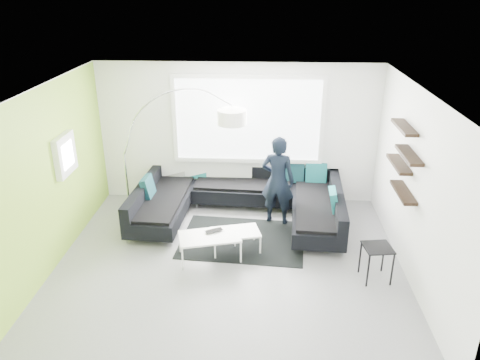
# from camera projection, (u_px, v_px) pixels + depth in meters

# --- Properties ---
(ground) EXTENTS (5.50, 5.50, 0.00)m
(ground) POSITION_uv_depth(u_px,v_px,m) (229.00, 264.00, 7.50)
(ground) COLOR gray
(ground) RESTS_ON ground
(room_shell) EXTENTS (5.54, 5.04, 2.82)m
(room_shell) POSITION_uv_depth(u_px,v_px,m) (231.00, 154.00, 6.97)
(room_shell) COLOR white
(room_shell) RESTS_ON ground
(sectional_sofa) EXTENTS (3.92, 2.56, 0.82)m
(sectional_sofa) POSITION_uv_depth(u_px,v_px,m) (239.00, 203.00, 8.75)
(sectional_sofa) COLOR black
(sectional_sofa) RESTS_ON ground
(rug) EXTENTS (2.24, 1.70, 0.01)m
(rug) POSITION_uv_depth(u_px,v_px,m) (243.00, 239.00, 8.21)
(rug) COLOR black
(rug) RESTS_ON ground
(coffee_table) EXTENTS (1.40, 1.02, 0.41)m
(coffee_table) POSITION_uv_depth(u_px,v_px,m) (223.00, 243.00, 7.72)
(coffee_table) COLOR silver
(coffee_table) RESTS_ON ground
(arc_lamp) EXTENTS (2.27, 0.58, 2.46)m
(arc_lamp) POSITION_uv_depth(u_px,v_px,m) (124.00, 154.00, 8.65)
(arc_lamp) COLOR silver
(arc_lamp) RESTS_ON ground
(side_table) EXTENTS (0.46, 0.46, 0.56)m
(side_table) POSITION_uv_depth(u_px,v_px,m) (376.00, 263.00, 7.04)
(side_table) COLOR black
(side_table) RESTS_ON ground
(person) EXTENTS (0.79, 0.67, 1.68)m
(person) POSITION_uv_depth(u_px,v_px,m) (278.00, 181.00, 8.50)
(person) COLOR black
(person) RESTS_ON ground
(laptop) EXTENTS (0.46, 0.44, 0.02)m
(laptop) POSITION_uv_depth(u_px,v_px,m) (215.00, 232.00, 7.61)
(laptop) COLOR black
(laptop) RESTS_ON coffee_table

